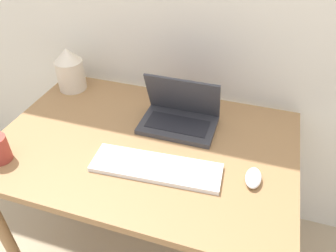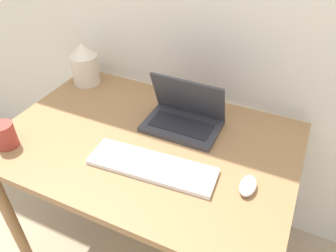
# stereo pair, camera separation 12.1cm
# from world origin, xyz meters

# --- Properties ---
(desk) EXTENTS (1.17, 0.79, 0.74)m
(desk) POSITION_xyz_m (0.00, 0.39, 0.65)
(desk) COLOR olive
(desk) RESTS_ON ground_plane
(laptop) EXTENTS (0.31, 0.21, 0.21)m
(laptop) POSITION_xyz_m (0.10, 0.55, 0.78)
(laptop) COLOR #333338
(laptop) RESTS_ON desk
(keyboard) EXTENTS (0.47, 0.17, 0.02)m
(keyboard) POSITION_xyz_m (0.09, 0.26, 0.75)
(keyboard) COLOR white
(keyboard) RESTS_ON desk
(mouse) EXTENTS (0.05, 0.10, 0.03)m
(mouse) POSITION_xyz_m (0.43, 0.31, 0.75)
(mouse) COLOR white
(mouse) RESTS_ON desk
(vase) EXTENTS (0.13, 0.13, 0.21)m
(vase) POSITION_xyz_m (-0.48, 0.67, 0.84)
(vase) COLOR beige
(vase) RESTS_ON desk
(mug) EXTENTS (0.08, 0.08, 0.10)m
(mug) POSITION_xyz_m (-0.47, 0.14, 0.79)
(mug) COLOR #9E382D
(mug) RESTS_ON desk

